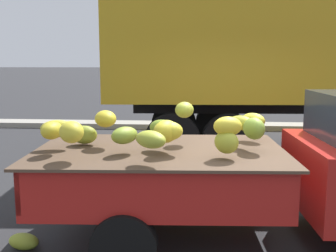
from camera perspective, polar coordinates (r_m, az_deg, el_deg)
The scene contains 4 objects.
ground at distance 5.19m, azimuth 13.10°, elevation -14.52°, with size 220.00×220.00×0.00m, color #28282B.
curb_strip at distance 12.59m, azimuth 7.97°, elevation 0.01°, with size 80.00×0.80×0.16m, color gray.
pickup_truck at distance 4.91m, azimuth 21.54°, elevation -5.34°, with size 4.95×2.03×1.70m.
fallen_banana_bunch_near_tailgate at distance 4.96m, azimuth -19.39°, elevation -14.87°, with size 0.35×0.21×0.18m, color #8DA230.
Camera 1 is at (-0.77, -4.70, 2.06)m, focal length 43.92 mm.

